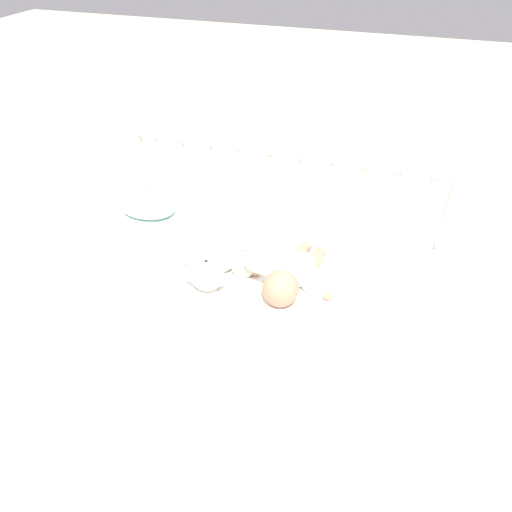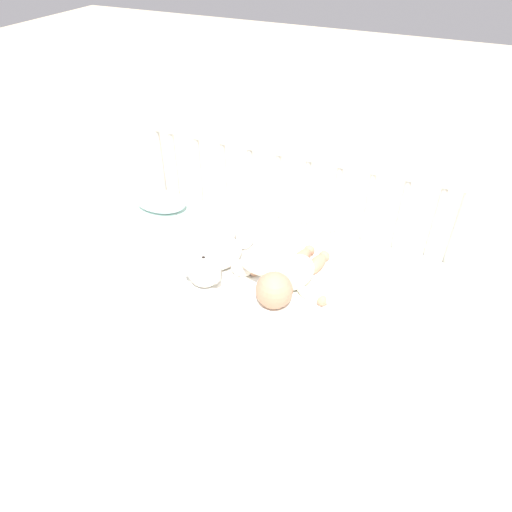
{
  "view_description": "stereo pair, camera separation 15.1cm",
  "coord_description": "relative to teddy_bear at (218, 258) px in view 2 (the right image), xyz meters",
  "views": [
    {
      "loc": [
        0.4,
        -1.24,
        1.5
      ],
      "look_at": [
        0.0,
        -0.01,
        0.48
      ],
      "focal_mm": 32.0,
      "sensor_mm": 36.0,
      "label": 1
    },
    {
      "loc": [
        0.54,
        -1.19,
        1.5
      ],
      "look_at": [
        0.0,
        -0.01,
        0.48
      ],
      "focal_mm": 32.0,
      "sensor_mm": 36.0,
      "label": 2
    }
  ],
  "objects": [
    {
      "name": "teddy_bear",
      "position": [
        0.0,
        0.0,
        0.0
      ],
      "size": [
        0.28,
        0.36,
        0.12
      ],
      "color": "silver",
      "rests_on": "crib_mattress"
    },
    {
      "name": "ground_plane",
      "position": [
        0.13,
        0.06,
        -0.47
      ],
      "size": [
        12.0,
        12.0,
        0.0
      ],
      "primitive_type": "plane",
      "color": "#C6B293"
    },
    {
      "name": "crib_mattress",
      "position": [
        0.13,
        0.06,
        -0.26
      ],
      "size": [
        1.32,
        0.64,
        0.42
      ],
      "color": "silver",
      "rests_on": "ground_plane"
    },
    {
      "name": "small_pillow",
      "position": [
        -0.43,
        0.27,
        -0.02
      ],
      "size": [
        0.24,
        0.16,
        0.06
      ],
      "color": "silver",
      "rests_on": "crib_mattress"
    },
    {
      "name": "crib_rail",
      "position": [
        0.13,
        0.4,
        0.08
      ],
      "size": [
        1.32,
        0.04,
        0.76
      ],
      "color": "beige",
      "rests_on": "ground_plane"
    },
    {
      "name": "blanket",
      "position": [
        0.15,
        0.04,
        -0.04
      ],
      "size": [
        0.76,
        0.48,
        0.01
      ],
      "color": "white",
      "rests_on": "crib_mattress"
    },
    {
      "name": "baby",
      "position": [
        0.28,
        0.0,
        0.0
      ],
      "size": [
        0.33,
        0.39,
        0.13
      ],
      "color": "#EAEACC",
      "rests_on": "crib_mattress"
    }
  ]
}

